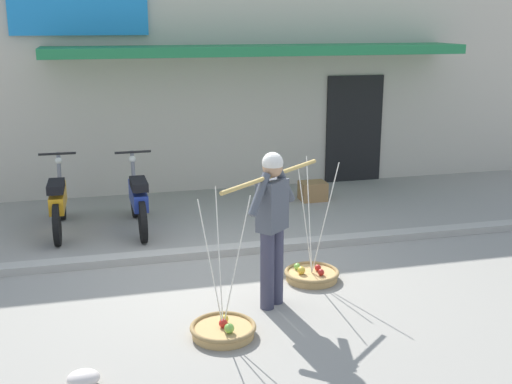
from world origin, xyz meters
TOP-DOWN VIEW (x-y plane):
  - ground_plane at (0.00, 0.00)m, footprint 90.00×90.00m
  - sidewalk_curb at (0.00, 0.70)m, footprint 20.00×0.24m
  - fruit_vendor at (0.35, -0.97)m, footprint 1.34×1.16m
  - fruit_basket_left_side at (1.00, -0.41)m, footprint 0.66×0.66m
  - fruit_basket_right_side at (-0.31, -1.54)m, footprint 0.66×0.66m
  - motorcycle_nearest_shop at (-1.96, 2.19)m, footprint 0.54×1.82m
  - motorcycle_second_in_row at (-0.84, 2.04)m, footprint 0.54×1.82m
  - storefront_building at (1.41, 6.55)m, footprint 13.00×6.00m
  - plastic_litter_bag at (-1.63, -2.12)m, footprint 0.28×0.22m
  - wooden_crate at (2.17, 2.91)m, footprint 0.44×0.36m

SIDE VIEW (x-z plane):
  - ground_plane at x=0.00m, z-range 0.00..0.00m
  - sidewalk_curb at x=0.00m, z-range 0.00..0.10m
  - plastic_litter_bag at x=-1.63m, z-range 0.00..0.14m
  - fruit_basket_left_side at x=1.00m, z-range -0.65..0.80m
  - fruit_basket_right_side at x=-0.31m, z-range -0.65..0.80m
  - wooden_crate at x=2.17m, z-range 0.00..0.32m
  - motorcycle_nearest_shop at x=-1.96m, z-range -0.09..1.00m
  - motorcycle_second_in_row at x=-0.84m, z-range -0.09..1.00m
  - fruit_vendor at x=0.35m, z-range 0.13..1.83m
  - storefront_building at x=1.41m, z-range 0.00..4.20m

